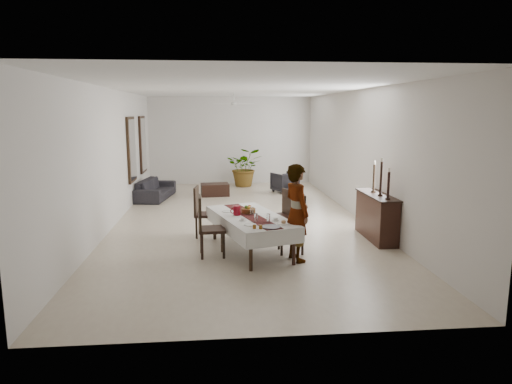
% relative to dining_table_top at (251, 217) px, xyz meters
% --- Properties ---
extents(floor, '(6.00, 12.00, 0.00)m').
position_rel_dining_table_top_xyz_m(floor, '(-0.06, 2.56, -0.67)').
color(floor, beige).
rests_on(floor, ground).
extents(ceiling, '(6.00, 12.00, 0.02)m').
position_rel_dining_table_top_xyz_m(ceiling, '(-0.06, 2.56, 2.53)').
color(ceiling, white).
rests_on(ceiling, wall_back).
extents(wall_back, '(6.00, 0.02, 3.20)m').
position_rel_dining_table_top_xyz_m(wall_back, '(-0.06, 8.56, 0.93)').
color(wall_back, silver).
rests_on(wall_back, floor).
extents(wall_front, '(6.00, 0.02, 3.20)m').
position_rel_dining_table_top_xyz_m(wall_front, '(-0.06, -3.44, 0.93)').
color(wall_front, silver).
rests_on(wall_front, floor).
extents(wall_left, '(0.02, 12.00, 3.20)m').
position_rel_dining_table_top_xyz_m(wall_left, '(-3.06, 2.56, 0.93)').
color(wall_left, silver).
rests_on(wall_left, floor).
extents(wall_right, '(0.02, 12.00, 3.20)m').
position_rel_dining_table_top_xyz_m(wall_right, '(2.94, 2.56, 0.93)').
color(wall_right, silver).
rests_on(wall_right, floor).
extents(dining_table_top, '(1.52, 2.38, 0.05)m').
position_rel_dining_table_top_xyz_m(dining_table_top, '(0.00, 0.00, 0.00)').
color(dining_table_top, black).
rests_on(dining_table_top, table_leg_fl).
extents(table_leg_fl, '(0.08, 0.08, 0.64)m').
position_rel_dining_table_top_xyz_m(table_leg_fl, '(-0.09, -1.12, -0.35)').
color(table_leg_fl, black).
rests_on(table_leg_fl, floor).
extents(table_leg_fr, '(0.08, 0.08, 0.64)m').
position_rel_dining_table_top_xyz_m(table_leg_fr, '(0.69, -0.89, -0.35)').
color(table_leg_fr, black).
rests_on(table_leg_fr, floor).
extents(table_leg_bl, '(0.08, 0.08, 0.64)m').
position_rel_dining_table_top_xyz_m(table_leg_bl, '(-0.69, 0.89, -0.35)').
color(table_leg_bl, black).
rests_on(table_leg_bl, floor).
extents(table_leg_br, '(0.08, 0.08, 0.64)m').
position_rel_dining_table_top_xyz_m(table_leg_br, '(0.09, 1.12, -0.35)').
color(table_leg_br, black).
rests_on(table_leg_br, floor).
extents(tablecloth_top, '(1.72, 2.59, 0.01)m').
position_rel_dining_table_top_xyz_m(tablecloth_top, '(0.00, 0.00, 0.03)').
color(tablecloth_top, silver).
rests_on(tablecloth_top, dining_table_top).
extents(tablecloth_drape_left, '(0.69, 2.28, 0.28)m').
position_rel_dining_table_top_xyz_m(tablecloth_drape_left, '(-0.52, -0.15, -0.11)').
color(tablecloth_drape_left, white).
rests_on(tablecloth_drape_left, dining_table_top).
extents(tablecloth_drape_right, '(0.69, 2.28, 0.28)m').
position_rel_dining_table_top_xyz_m(tablecloth_drape_right, '(0.52, 0.15, -0.11)').
color(tablecloth_drape_right, silver).
rests_on(tablecloth_drape_right, dining_table_top).
extents(tablecloth_drape_near, '(1.04, 0.32, 0.28)m').
position_rel_dining_table_top_xyz_m(tablecloth_drape_near, '(0.34, -1.13, -0.11)').
color(tablecloth_drape_near, silver).
rests_on(tablecloth_drape_near, dining_table_top).
extents(tablecloth_drape_far, '(1.04, 0.32, 0.28)m').
position_rel_dining_table_top_xyz_m(tablecloth_drape_far, '(-0.34, 1.13, -0.11)').
color(tablecloth_drape_far, white).
rests_on(tablecloth_drape_far, dining_table_top).
extents(table_runner, '(0.97, 2.30, 0.00)m').
position_rel_dining_table_top_xyz_m(table_runner, '(0.00, 0.00, 0.04)').
color(table_runner, '#541918').
rests_on(table_runner, tablecloth_top).
extents(red_pitcher, '(0.17, 0.17, 0.18)m').
position_rel_dining_table_top_xyz_m(red_pitcher, '(-0.26, 0.07, 0.13)').
color(red_pitcher, maroon).
rests_on(red_pitcher, tablecloth_top).
extents(pitcher_handle, '(0.11, 0.05, 0.11)m').
position_rel_dining_table_top_xyz_m(pitcher_handle, '(-0.34, 0.04, 0.13)').
color(pitcher_handle, maroon).
rests_on(pitcher_handle, red_pitcher).
extents(wine_glass_near, '(0.06, 0.06, 0.16)m').
position_rel_dining_table_top_xyz_m(wine_glass_near, '(0.28, -0.54, 0.11)').
color(wine_glass_near, white).
rests_on(wine_glass_near, tablecloth_top).
extents(wine_glass_mid, '(0.06, 0.06, 0.16)m').
position_rel_dining_table_top_xyz_m(wine_glass_mid, '(0.06, -0.51, 0.11)').
color(wine_glass_mid, white).
rests_on(wine_glass_mid, tablecloth_top).
extents(wine_glass_far, '(0.06, 0.06, 0.16)m').
position_rel_dining_table_top_xyz_m(wine_glass_far, '(0.03, 0.06, 0.11)').
color(wine_glass_far, white).
rests_on(wine_glass_far, tablecloth_top).
extents(teacup_right, '(0.08, 0.08, 0.06)m').
position_rel_dining_table_top_xyz_m(teacup_right, '(0.42, -0.45, 0.06)').
color(teacup_right, white).
rests_on(teacup_right, saucer_right).
extents(saucer_right, '(0.14, 0.14, 0.01)m').
position_rel_dining_table_top_xyz_m(saucer_right, '(0.42, -0.45, 0.04)').
color(saucer_right, silver).
rests_on(saucer_right, tablecloth_top).
extents(teacup_left, '(0.08, 0.08, 0.06)m').
position_rel_dining_table_top_xyz_m(teacup_left, '(-0.17, -0.39, 0.06)').
color(teacup_left, white).
rests_on(teacup_left, saucer_left).
extents(saucer_left, '(0.14, 0.14, 0.01)m').
position_rel_dining_table_top_xyz_m(saucer_left, '(-0.17, -0.39, 0.04)').
color(saucer_left, white).
rests_on(saucer_left, tablecloth_top).
extents(plate_near_right, '(0.22, 0.22, 0.01)m').
position_rel_dining_table_top_xyz_m(plate_near_right, '(0.53, -0.71, 0.04)').
color(plate_near_right, white).
rests_on(plate_near_right, tablecloth_top).
extents(bread_near_right, '(0.08, 0.08, 0.08)m').
position_rel_dining_table_top_xyz_m(bread_near_right, '(0.53, -0.71, 0.07)').
color(bread_near_right, tan).
rests_on(bread_near_right, plate_near_right).
extents(plate_near_left, '(0.22, 0.22, 0.01)m').
position_rel_dining_table_top_xyz_m(plate_near_left, '(-0.07, -0.74, 0.04)').
color(plate_near_left, white).
rests_on(plate_near_left, tablecloth_top).
extents(plate_far_left, '(0.22, 0.22, 0.01)m').
position_rel_dining_table_top_xyz_m(plate_far_left, '(-0.43, 0.40, 0.04)').
color(plate_far_left, white).
rests_on(plate_far_left, tablecloth_top).
extents(serving_tray, '(0.33, 0.33, 0.02)m').
position_rel_dining_table_top_xyz_m(serving_tray, '(0.28, -0.93, 0.04)').
color(serving_tray, '#44454A').
rests_on(serving_tray, tablecloth_top).
extents(jam_jar_a, '(0.06, 0.06, 0.07)m').
position_rel_dining_table_top_xyz_m(jam_jar_a, '(0.09, -1.01, 0.07)').
color(jam_jar_a, '#8C5214').
rests_on(jam_jar_a, tablecloth_top).
extents(jam_jar_b, '(0.06, 0.06, 0.07)m').
position_rel_dining_table_top_xyz_m(jam_jar_b, '(-0.01, -0.98, 0.07)').
color(jam_jar_b, brown).
rests_on(jam_jar_b, tablecloth_top).
extents(fruit_basket, '(0.28, 0.28, 0.09)m').
position_rel_dining_table_top_xyz_m(fruit_basket, '(-0.02, 0.23, 0.08)').
color(fruit_basket, brown).
rests_on(fruit_basket, tablecloth_top).
extents(fruit_red, '(0.08, 0.08, 0.08)m').
position_rel_dining_table_top_xyz_m(fruit_red, '(-0.00, 0.26, 0.15)').
color(fruit_red, '#972A0F').
rests_on(fruit_red, fruit_basket).
extents(fruit_green, '(0.07, 0.07, 0.07)m').
position_rel_dining_table_top_xyz_m(fruit_green, '(-0.07, 0.25, 0.15)').
color(fruit_green, '#497623').
rests_on(fruit_green, fruit_basket).
extents(fruit_yellow, '(0.08, 0.08, 0.08)m').
position_rel_dining_table_top_xyz_m(fruit_yellow, '(-0.01, 0.19, 0.15)').
color(fruit_yellow, gold).
rests_on(fruit_yellow, fruit_basket).
extents(chair_right_near_seat, '(0.49, 0.49, 0.05)m').
position_rel_dining_table_top_xyz_m(chair_right_near_seat, '(0.76, -0.14, -0.16)').
color(chair_right_near_seat, black).
rests_on(chair_right_near_seat, chair_right_near_leg_fl).
extents(chair_right_near_leg_fl, '(0.05, 0.05, 0.48)m').
position_rel_dining_table_top_xyz_m(chair_right_near_leg_fl, '(0.95, -0.34, -0.43)').
color(chair_right_near_leg_fl, black).
rests_on(chair_right_near_leg_fl, floor).
extents(chair_right_near_leg_fr, '(0.05, 0.05, 0.48)m').
position_rel_dining_table_top_xyz_m(chair_right_near_leg_fr, '(0.96, 0.05, -0.43)').
color(chair_right_near_leg_fr, black).
rests_on(chair_right_near_leg_fr, floor).
extents(chair_right_near_leg_bl, '(0.05, 0.05, 0.48)m').
position_rel_dining_table_top_xyz_m(chair_right_near_leg_bl, '(0.56, -0.34, -0.43)').
color(chair_right_near_leg_bl, black).
rests_on(chair_right_near_leg_bl, floor).
extents(chair_right_near_leg_br, '(0.05, 0.05, 0.48)m').
position_rel_dining_table_top_xyz_m(chair_right_near_leg_br, '(0.56, 0.06, -0.43)').
color(chair_right_near_leg_br, black).
rests_on(chair_right_near_leg_br, floor).
extents(chair_right_near_back, '(0.05, 0.48, 0.61)m').
position_rel_dining_table_top_xyz_m(chair_right_near_back, '(0.98, -0.15, 0.16)').
color(chair_right_near_back, black).
rests_on(chair_right_near_back, chair_right_near_seat).
extents(chair_right_far_seat, '(0.54, 0.54, 0.05)m').
position_rel_dining_table_top_xyz_m(chair_right_far_seat, '(0.68, 0.97, -0.21)').
color(chair_right_far_seat, black).
rests_on(chair_right_far_seat, chair_right_far_leg_fl).
extents(chair_right_far_leg_fl, '(0.05, 0.05, 0.43)m').
position_rel_dining_table_top_xyz_m(chair_right_far_leg_fl, '(0.91, 0.85, -0.45)').
color(chair_right_far_leg_fl, black).
rests_on(chair_right_far_leg_fl, floor).
extents(chair_right_far_leg_fr, '(0.05, 0.05, 0.43)m').
position_rel_dining_table_top_xyz_m(chair_right_far_leg_fr, '(0.80, 1.19, -0.45)').
color(chair_right_far_leg_fr, black).
rests_on(chair_right_far_leg_fr, floor).
extents(chair_right_far_leg_bl, '(0.05, 0.05, 0.43)m').
position_rel_dining_table_top_xyz_m(chair_right_far_leg_bl, '(0.57, 0.75, -0.45)').
color(chair_right_far_leg_bl, black).
rests_on(chair_right_far_leg_bl, floor).
extents(chair_right_far_leg_br, '(0.05, 0.05, 0.43)m').
position_rel_dining_table_top_xyz_m(chair_right_far_leg_br, '(0.46, 1.09, -0.45)').
color(chair_right_far_leg_br, black).
rests_on(chair_right_far_leg_br, floor).
extents(chair_right_far_back, '(0.16, 0.43, 0.55)m').
position_rel_dining_table_top_xyz_m(chair_right_far_back, '(0.87, 1.03, 0.08)').
color(chair_right_far_back, black).
rests_on(chair_right_far_back, chair_right_far_seat).
extents(chair_left_near_seat, '(0.51, 0.51, 0.05)m').
position_rel_dining_table_top_xyz_m(chair_left_near_seat, '(-0.74, -0.23, -0.16)').
color(chair_left_near_seat, black).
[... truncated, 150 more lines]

